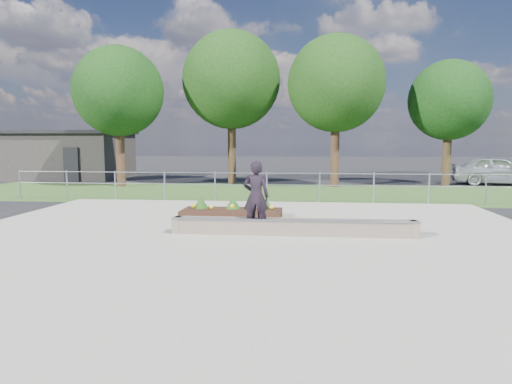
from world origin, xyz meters
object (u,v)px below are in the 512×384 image
(grind_ledge, at_px, (293,227))
(parked_car, at_px, (497,170))
(planter_bed, at_px, (232,211))
(skateboarder, at_px, (256,197))

(grind_ledge, relative_size, parked_car, 1.30)
(grind_ledge, xyz_separation_m, parked_car, (10.68, 14.62, 0.52))
(planter_bed, relative_size, parked_car, 0.65)
(grind_ledge, height_order, skateboarder, skateboarder)
(grind_ledge, xyz_separation_m, planter_bed, (-1.88, 2.41, -0.02))
(grind_ledge, xyz_separation_m, skateboarder, (-0.90, -0.06, 0.75))
(planter_bed, bearing_deg, parked_car, 44.20)
(parked_car, bearing_deg, grind_ledge, 153.25)
(grind_ledge, relative_size, planter_bed, 2.00)
(grind_ledge, relative_size, skateboarder, 3.27)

